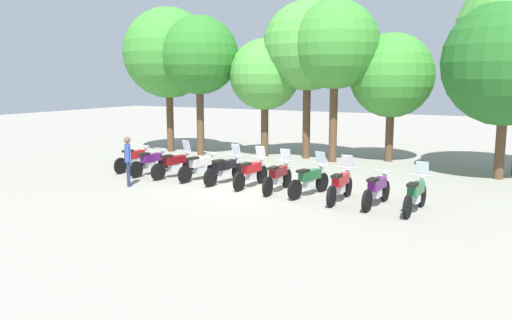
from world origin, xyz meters
The scene contains 20 objects.
ground_plane centered at (0.00, 0.00, 0.00)m, with size 80.00×80.00×0.00m, color gray.
motorcycle_0 centered at (-5.74, 0.71, 0.50)m, with size 0.62×2.19×0.99m.
motorcycle_1 centered at (-4.59, 0.34, 0.50)m, with size 0.62×2.19×0.99m.
motorcycle_2 centered at (-3.44, 0.35, 0.52)m, with size 0.75×2.17×1.37m.
motorcycle_3 centered at (-2.29, 0.38, 0.50)m, with size 0.69×2.18×0.99m.
motorcycle_4 centered at (-1.14, 0.30, 0.52)m, with size 0.68×2.18×1.37m.
motorcycle_5 centered at (0.00, 0.17, 0.52)m, with size 0.62×2.19×1.37m.
motorcycle_6 centered at (1.14, -0.08, 0.52)m, with size 0.62×2.19×1.37m.
motorcycle_7 centered at (2.30, -0.13, 0.52)m, with size 0.75×2.16×1.37m.
motorcycle_8 centered at (3.44, -0.43, 0.52)m, with size 0.62×2.19×1.37m.
motorcycle_9 centered at (4.59, -0.51, 0.50)m, with size 0.62×2.19×0.99m.
motorcycle_10 centered at (5.74, -0.67, 0.52)m, with size 0.62×2.19×1.37m.
person_0 centered at (-3.84, -1.79, 1.04)m, with size 0.34×0.34×1.75m.
tree_0 centered at (-7.96, 6.01, 4.99)m, with size 4.53×4.53×7.27m.
tree_1 centered at (-5.88, 5.70, 4.82)m, with size 3.77×3.77×6.73m.
tree_2 centered at (-2.88, 6.75, 3.90)m, with size 3.36×3.36×5.60m.
tree_3 centered at (-0.88, 7.15, 5.19)m, with size 4.10×4.10×7.26m.
tree_4 centered at (0.58, 6.75, 5.18)m, with size 3.91×3.91×7.16m.
tree_5 centered at (2.79, 8.08, 3.86)m, with size 3.76×3.76×5.75m.
tree_6 centered at (7.49, 5.83, 4.30)m, with size 4.62×4.62×6.62m.
Camera 1 is at (8.53, -15.41, 3.75)m, focal length 36.49 mm.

